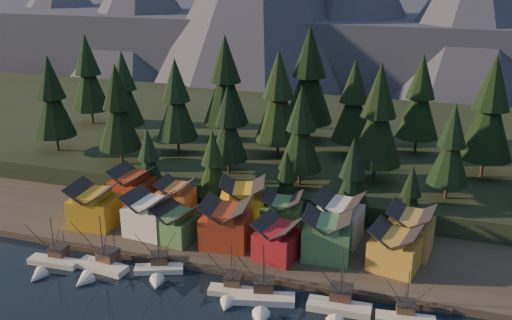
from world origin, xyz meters
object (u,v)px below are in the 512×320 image
(boat_0, at_px, (49,258))
(boat_6, at_px, (406,317))
(house_back_1, at_px, (176,197))
(boat_2, at_px, (158,265))
(house_back_0, at_px, (133,187))
(boat_4, at_px, (262,295))
(boat_3, at_px, (230,286))
(boat_5, at_px, (339,302))
(house_front_0, at_px, (94,204))
(house_front_1, at_px, (149,213))
(boat_1, at_px, (97,262))

(boat_0, bearing_deg, boat_6, -1.19)
(boat_6, bearing_deg, house_back_1, 148.20)
(boat_2, relative_size, house_back_0, 1.16)
(boat_4, relative_size, house_back_1, 1.50)
(boat_4, distance_m, boat_6, 23.35)
(boat_3, relative_size, house_back_1, 1.25)
(boat_4, bearing_deg, house_back_0, 132.57)
(boat_5, bearing_deg, house_back_0, 152.26)
(boat_4, xyz_separation_m, house_back_1, (-27.82, 25.61, 3.62))
(boat_4, bearing_deg, house_back_1, 124.36)
(house_front_0, distance_m, house_back_0, 11.35)
(boat_0, relative_size, house_front_0, 1.16)
(boat_4, xyz_separation_m, house_back_0, (-38.96, 26.69, 4.20))
(house_front_1, bearing_deg, boat_1, -96.00)
(boat_5, height_order, house_back_1, boat_5)
(boat_3, height_order, house_front_0, house_front_0)
(boat_0, xyz_separation_m, house_front_1, (12.72, 15.80, 4.21))
(boat_0, bearing_deg, house_back_1, 58.66)
(boat_5, xyz_separation_m, house_back_0, (-51.49, 25.30, 3.96))
(boat_1, bearing_deg, boat_5, 7.73)
(boat_0, xyz_separation_m, boat_1, (9.67, 1.12, 0.39))
(boat_2, xyz_separation_m, house_front_1, (-7.95, 11.90, 4.10))
(boat_1, bearing_deg, house_front_0, 130.92)
(boat_1, bearing_deg, house_back_0, 111.88)
(house_front_0, height_order, house_back_0, house_back_0)
(boat_3, xyz_separation_m, house_front_0, (-35.99, 14.76, 4.27))
(boat_0, distance_m, boat_6, 65.23)
(boat_1, distance_m, house_front_1, 15.48)
(house_front_1, bearing_deg, house_back_1, 87.78)
(boat_3, bearing_deg, house_back_0, 134.36)
(boat_2, xyz_separation_m, house_back_0, (-17.71, 22.90, 4.32))
(boat_4, distance_m, house_front_1, 33.39)
(boat_4, xyz_separation_m, house_front_1, (-29.20, 15.69, 3.99))
(boat_0, height_order, boat_1, boat_1)
(boat_2, height_order, boat_4, boat_4)
(boat_5, distance_m, house_back_1, 47.17)
(boat_6, relative_size, house_front_0, 1.11)
(boat_3, distance_m, boat_5, 18.64)
(house_back_1, bearing_deg, house_front_0, -146.14)
(boat_5, distance_m, house_back_0, 57.50)
(boat_4, distance_m, house_back_0, 47.41)
(boat_1, height_order, boat_2, boat_1)
(boat_0, bearing_deg, boat_5, -1.02)
(house_front_0, bearing_deg, boat_0, -93.03)
(house_back_1, bearing_deg, boat_5, -31.61)
(boat_6, relative_size, house_back_1, 1.31)
(house_front_0, bearing_deg, boat_1, -60.00)
(house_front_0, bearing_deg, boat_5, -18.45)
(boat_4, relative_size, house_front_1, 1.31)
(house_front_0, height_order, house_front_1, house_front_0)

